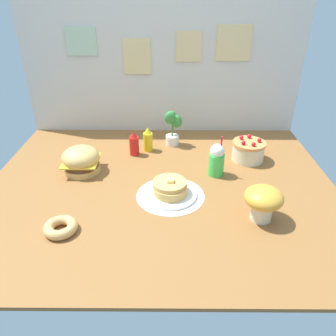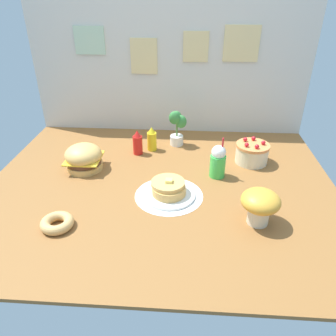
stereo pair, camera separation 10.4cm
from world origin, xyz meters
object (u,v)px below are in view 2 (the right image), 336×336
(burger, at_px, (84,158))
(mushroom_stool, at_px, (260,204))
(pancake_stack, at_px, (169,190))
(cream_soda_cup, at_px, (218,161))
(donut_pink_glaze, at_px, (57,223))
(ketchup_bottle, at_px, (138,143))
(layer_cake, at_px, (252,153))
(potted_plant, at_px, (177,127))
(mustard_bottle, at_px, (152,139))

(burger, xyz_separation_m, mushroom_stool, (1.04, -0.48, 0.03))
(pancake_stack, xyz_separation_m, cream_soda_cup, (0.29, 0.24, 0.06))
(pancake_stack, bearing_deg, donut_pink_glaze, -149.79)
(ketchup_bottle, xyz_separation_m, cream_soda_cup, (0.54, -0.27, 0.02))
(pancake_stack, height_order, cream_soda_cup, cream_soda_cup)
(pancake_stack, distance_m, donut_pink_glaze, 0.62)
(layer_cake, distance_m, ketchup_bottle, 0.79)
(layer_cake, relative_size, mushroom_stool, 1.13)
(ketchup_bottle, bearing_deg, potted_plant, 31.87)
(pancake_stack, relative_size, ketchup_bottle, 1.70)
(layer_cake, xyz_separation_m, ketchup_bottle, (-0.79, 0.07, 0.01))
(donut_pink_glaze, relative_size, potted_plant, 0.61)
(mustard_bottle, relative_size, potted_plant, 0.66)
(layer_cake, xyz_separation_m, donut_pink_glaze, (-1.07, -0.75, -0.04))
(donut_pink_glaze, xyz_separation_m, mushroom_stool, (1.01, 0.11, 0.09))
(pancake_stack, bearing_deg, mustard_bottle, 105.43)
(mustard_bottle, relative_size, donut_pink_glaze, 1.08)
(mustard_bottle, height_order, potted_plant, potted_plant)
(ketchup_bottle, bearing_deg, cream_soda_cup, -26.66)
(mushroom_stool, bearing_deg, layer_cake, 84.27)
(layer_cake, height_order, potted_plant, potted_plant)
(cream_soda_cup, bearing_deg, layer_cake, 39.39)
(burger, xyz_separation_m, layer_cake, (1.10, 0.16, -0.01))
(layer_cake, relative_size, potted_plant, 0.82)
(pancake_stack, height_order, potted_plant, potted_plant)
(donut_pink_glaze, bearing_deg, cream_soda_cup, 33.82)
(ketchup_bottle, xyz_separation_m, potted_plant, (0.27, 0.17, 0.06))
(layer_cake, bearing_deg, donut_pink_glaze, -144.85)
(ketchup_bottle, height_order, donut_pink_glaze, ketchup_bottle)
(mustard_bottle, height_order, cream_soda_cup, cream_soda_cup)
(mustard_bottle, relative_size, mushroom_stool, 0.91)
(burger, bearing_deg, mustard_bottle, 36.75)
(mustard_bottle, distance_m, cream_soda_cup, 0.57)
(cream_soda_cup, bearing_deg, mustard_bottle, 142.84)
(potted_plant, relative_size, mushroom_stool, 1.39)
(ketchup_bottle, bearing_deg, mushroom_stool, -44.97)
(pancake_stack, height_order, donut_pink_glaze, pancake_stack)
(cream_soda_cup, relative_size, mushroom_stool, 1.36)
(mustard_bottle, distance_m, donut_pink_glaze, 0.97)
(layer_cake, bearing_deg, potted_plant, 154.97)
(layer_cake, bearing_deg, mustard_bottle, 168.46)
(donut_pink_glaze, height_order, mushroom_stool, mushroom_stool)
(ketchup_bottle, relative_size, cream_soda_cup, 0.67)
(mustard_bottle, xyz_separation_m, potted_plant, (0.18, 0.10, 0.06))
(pancake_stack, distance_m, potted_plant, 0.69)
(cream_soda_cup, bearing_deg, potted_plant, 121.79)
(pancake_stack, bearing_deg, cream_soda_cup, 39.77)
(cream_soda_cup, height_order, mushroom_stool, cream_soda_cup)
(ketchup_bottle, relative_size, mushroom_stool, 0.91)
(ketchup_bottle, bearing_deg, donut_pink_glaze, -108.92)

